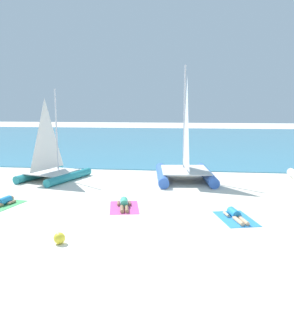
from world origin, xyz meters
The scene contains 11 objects.
ground_plane centered at (0.00, 10.00, 0.00)m, with size 120.00×120.00×0.00m, color silver.
ocean_water centered at (0.00, 30.89, 0.03)m, with size 120.00×40.00×0.05m, color teal.
sailboat_teal centered at (-5.38, 7.49, 0.71)m, with size 3.30×4.18×4.78m.
sailboat_blue centered at (1.59, 8.28, 0.89)m, with size 3.47×4.91×5.98m.
towel_left centered at (-5.51, 2.34, 0.01)m, with size 1.10×1.90×0.01m, color #4CB266.
sunbather_left centered at (-5.50, 2.40, 0.13)m, with size 0.70×1.56×0.30m.
towel_middle centered at (-0.62, 2.69, 0.01)m, with size 1.10×1.90×0.01m, color #D84C99.
sunbather_middle centered at (-0.63, 2.76, 0.13)m, with size 0.71×1.56×0.30m.
towel_right centered at (3.54, 1.77, 0.01)m, with size 1.10×1.90×0.01m, color #338CD8.
sunbather_right centered at (3.52, 1.83, 0.13)m, with size 0.78×1.55×0.30m.
beach_ball centered at (-1.77, -1.24, 0.17)m, with size 0.34×0.34×0.34m, color yellow.
Camera 1 is at (1.98, -10.91, 3.97)m, focal length 39.25 mm.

